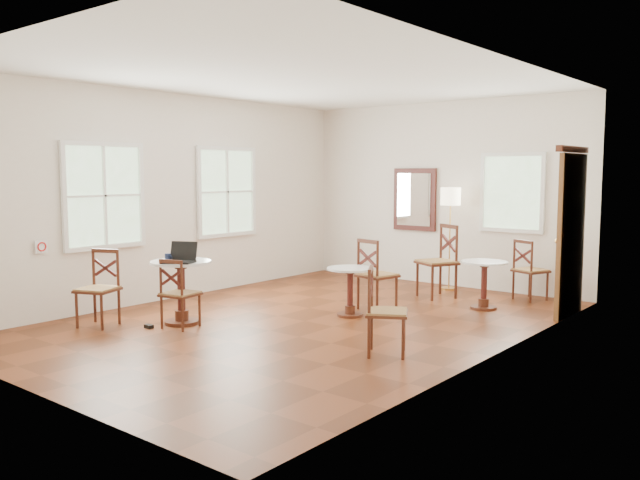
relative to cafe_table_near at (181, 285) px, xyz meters
The scene contains 17 objects.
ground 1.60m from the cafe_table_near, 44.26° to the left, with size 7.00×7.00×0.00m, color #5F2810.
room_shell 2.20m from the cafe_table_near, 52.36° to the left, with size 5.02×7.02×3.01m.
cafe_table_near is the anchor object (origin of this frame).
cafe_table_mid 2.14m from the cafe_table_near, 50.79° to the left, with size 0.60×0.60×0.63m.
cafe_table_back 4.04m from the cafe_table_near, 51.62° to the left, with size 0.62×0.62×0.66m.
chair_near_a 0.23m from the cafe_table_near, 45.94° to the right, with size 0.46×0.46×0.84m.
chair_near_b 0.98m from the cafe_table_near, 134.98° to the right, with size 0.55×0.55×0.93m.
chair_mid_a 2.59m from the cafe_table_near, 57.39° to the left, with size 0.53×0.53×0.97m.
chair_mid_b 2.73m from the cafe_table_near, ahead, with size 0.57×0.57×0.90m.
chair_back_a 4.99m from the cafe_table_near, 56.60° to the left, with size 0.53×0.53×0.89m.
chair_back_b 3.87m from the cafe_table_near, 65.44° to the left, with size 0.68×0.68×1.09m.
floor_lamp 4.54m from the cafe_table_near, 71.29° to the left, with size 0.32×0.32×1.62m.
laptop 0.38m from the cafe_table_near, 35.03° to the right, with size 0.43×0.40×0.24m.
mouse 0.32m from the cafe_table_near, 164.08° to the left, with size 0.09×0.06×0.03m, color black.
navy_mug 0.37m from the cafe_table_near, 130.39° to the right, with size 0.12×0.08×0.09m.
water_glass 0.43m from the cafe_table_near, 117.45° to the left, with size 0.06×0.06×0.11m, color white.
power_adapter 0.63m from the cafe_table_near, 106.49° to the right, with size 0.11×0.07×0.04m, color black.
Camera 1 is at (5.23, -6.15, 1.87)m, focal length 36.78 mm.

